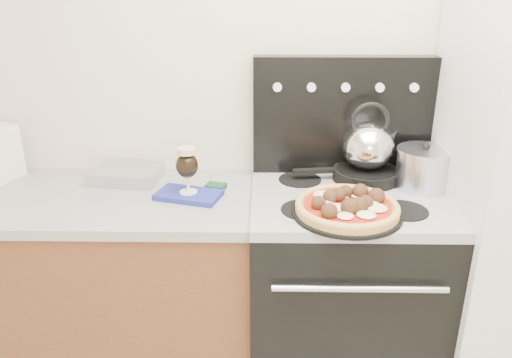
{
  "coord_description": "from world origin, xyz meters",
  "views": [
    {
      "loc": [
        -0.25,
        -0.64,
        1.71
      ],
      "look_at": [
        -0.28,
        1.05,
        1.03
      ],
      "focal_mm": 35.0,
      "sensor_mm": 36.0,
      "label": 1
    }
  ],
  "objects_px": {
    "tea_kettle": "(368,142)",
    "oven_mitt": "(189,195)",
    "pizza_pan": "(347,213)",
    "stock_pot": "(423,169)",
    "skillet": "(366,174)",
    "stove_body": "(340,297)",
    "base_cabinet": "(88,293)",
    "beer_glass": "(187,170)",
    "pizza": "(347,205)"
  },
  "relations": [
    {
      "from": "tea_kettle",
      "to": "oven_mitt",
      "type": "bearing_deg",
      "value": -160.3
    },
    {
      "from": "pizza_pan",
      "to": "stock_pot",
      "type": "xyz_separation_m",
      "value": [
        0.34,
        0.26,
        0.07
      ]
    },
    {
      "from": "pizza_pan",
      "to": "skillet",
      "type": "distance_m",
      "value": 0.37
    },
    {
      "from": "oven_mitt",
      "to": "pizza_pan",
      "type": "height_order",
      "value": "pizza_pan"
    },
    {
      "from": "tea_kettle",
      "to": "pizza_pan",
      "type": "bearing_deg",
      "value": -102.97
    },
    {
      "from": "stove_body",
      "to": "oven_mitt",
      "type": "height_order",
      "value": "oven_mitt"
    },
    {
      "from": "stove_body",
      "to": "stock_pot",
      "type": "distance_m",
      "value": 0.64
    },
    {
      "from": "base_cabinet",
      "to": "stock_pot",
      "type": "distance_m",
      "value": 1.53
    },
    {
      "from": "oven_mitt",
      "to": "beer_glass",
      "type": "relative_size",
      "value": 1.32
    },
    {
      "from": "base_cabinet",
      "to": "skillet",
      "type": "relative_size",
      "value": 5.28
    },
    {
      "from": "oven_mitt",
      "to": "stock_pot",
      "type": "height_order",
      "value": "stock_pot"
    },
    {
      "from": "tea_kettle",
      "to": "base_cabinet",
      "type": "bearing_deg",
      "value": -165.77
    },
    {
      "from": "oven_mitt",
      "to": "stock_pot",
      "type": "distance_m",
      "value": 0.95
    },
    {
      "from": "stove_body",
      "to": "beer_glass",
      "type": "bearing_deg",
      "value": 179.49
    },
    {
      "from": "stock_pot",
      "to": "skillet",
      "type": "bearing_deg",
      "value": 160.21
    },
    {
      "from": "skillet",
      "to": "stove_body",
      "type": "bearing_deg",
      "value": -121.62
    },
    {
      "from": "oven_mitt",
      "to": "base_cabinet",
      "type": "bearing_deg",
      "value": 177.65
    },
    {
      "from": "base_cabinet",
      "to": "tea_kettle",
      "type": "xyz_separation_m",
      "value": [
        1.2,
        0.13,
        0.66
      ]
    },
    {
      "from": "base_cabinet",
      "to": "pizza_pan",
      "type": "relative_size",
      "value": 3.66
    },
    {
      "from": "oven_mitt",
      "to": "tea_kettle",
      "type": "height_order",
      "value": "tea_kettle"
    },
    {
      "from": "beer_glass",
      "to": "oven_mitt",
      "type": "bearing_deg",
      "value": 0.0
    },
    {
      "from": "pizza_pan",
      "to": "pizza",
      "type": "bearing_deg",
      "value": 180.0
    },
    {
      "from": "pizza",
      "to": "tea_kettle",
      "type": "xyz_separation_m",
      "value": [
        0.13,
        0.34,
        0.13
      ]
    },
    {
      "from": "skillet",
      "to": "beer_glass",
      "type": "bearing_deg",
      "value": -168.23
    },
    {
      "from": "oven_mitt",
      "to": "beer_glass",
      "type": "xyz_separation_m",
      "value": [
        0.0,
        0.0,
        0.11
      ]
    },
    {
      "from": "pizza_pan",
      "to": "tea_kettle",
      "type": "distance_m",
      "value": 0.4
    },
    {
      "from": "pizza_pan",
      "to": "stove_body",
      "type": "bearing_deg",
      "value": 79.8
    },
    {
      "from": "stove_body",
      "to": "skillet",
      "type": "relative_size",
      "value": 3.2
    },
    {
      "from": "beer_glass",
      "to": "pizza",
      "type": "relative_size",
      "value": 0.51
    },
    {
      "from": "stock_pot",
      "to": "pizza",
      "type": "bearing_deg",
      "value": -142.38
    },
    {
      "from": "oven_mitt",
      "to": "pizza",
      "type": "bearing_deg",
      "value": -17.45
    },
    {
      "from": "base_cabinet",
      "to": "stock_pot",
      "type": "height_order",
      "value": "stock_pot"
    },
    {
      "from": "stove_body",
      "to": "pizza_pan",
      "type": "relative_size",
      "value": 2.22
    },
    {
      "from": "stove_body",
      "to": "oven_mitt",
      "type": "relative_size",
      "value": 3.49
    },
    {
      "from": "oven_mitt",
      "to": "tea_kettle",
      "type": "distance_m",
      "value": 0.77
    },
    {
      "from": "beer_glass",
      "to": "pizza_pan",
      "type": "distance_m",
      "value": 0.64
    },
    {
      "from": "base_cabinet",
      "to": "beer_glass",
      "type": "relative_size",
      "value": 7.61
    },
    {
      "from": "pizza",
      "to": "pizza_pan",
      "type": "bearing_deg",
      "value": 0.0
    },
    {
      "from": "oven_mitt",
      "to": "stock_pot",
      "type": "bearing_deg",
      "value": 4.59
    },
    {
      "from": "pizza",
      "to": "stock_pot",
      "type": "relative_size",
      "value": 1.74
    },
    {
      "from": "skillet",
      "to": "tea_kettle",
      "type": "xyz_separation_m",
      "value": [
        -0.0,
        0.0,
        0.14
      ]
    },
    {
      "from": "stove_body",
      "to": "tea_kettle",
      "type": "xyz_separation_m",
      "value": [
        0.1,
        0.16,
        0.65
      ]
    },
    {
      "from": "stock_pot",
      "to": "base_cabinet",
      "type": "bearing_deg",
      "value": -177.72
    },
    {
      "from": "stove_body",
      "to": "pizza_pan",
      "type": "xyz_separation_m",
      "value": [
        -0.03,
        -0.18,
        0.49
      ]
    },
    {
      "from": "skillet",
      "to": "tea_kettle",
      "type": "bearing_deg",
      "value": 180.0
    },
    {
      "from": "pizza",
      "to": "base_cabinet",
      "type": "bearing_deg",
      "value": 169.02
    },
    {
      "from": "stove_body",
      "to": "skillet",
      "type": "xyz_separation_m",
      "value": [
        0.1,
        0.16,
        0.5
      ]
    },
    {
      "from": "pizza_pan",
      "to": "pizza",
      "type": "relative_size",
      "value": 1.07
    },
    {
      "from": "beer_glass",
      "to": "stock_pot",
      "type": "xyz_separation_m",
      "value": [
        0.94,
        0.08,
        -0.02
      ]
    },
    {
      "from": "stove_body",
      "to": "skillet",
      "type": "height_order",
      "value": "skillet"
    }
  ]
}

